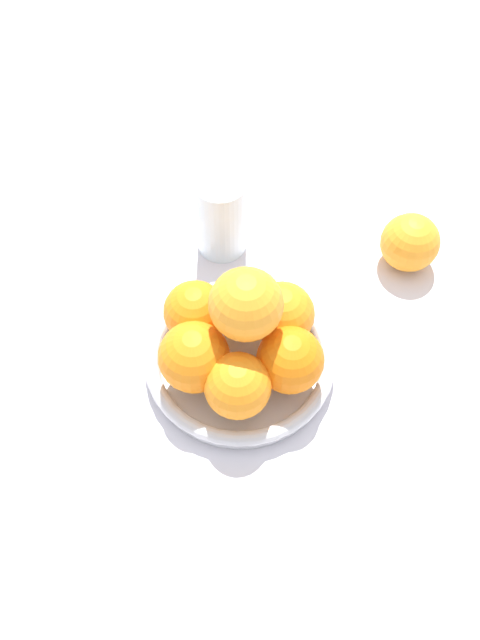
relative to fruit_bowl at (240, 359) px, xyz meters
name	(u,v)px	position (x,y,z in m)	size (l,w,h in m)	color
ground_plane	(240,365)	(0.00, 0.00, -0.02)	(4.00, 4.00, 0.00)	silver
fruit_bowl	(240,359)	(0.00, 0.00, 0.00)	(0.23, 0.23, 0.03)	silver
orange_pile	(240,334)	(0.00, 0.00, 0.06)	(0.19, 0.19, 0.14)	orange
stray_orange	(410,243)	(0.17, -0.22, 0.02)	(0.08, 0.08, 0.08)	orange
drinking_glass	(221,216)	(0.19, 0.03, 0.04)	(0.07, 0.07, 0.12)	silver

